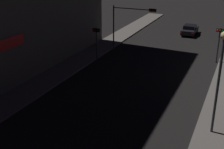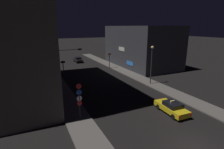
{
  "view_description": "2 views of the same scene",
  "coord_description": "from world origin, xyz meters",
  "px_view_note": "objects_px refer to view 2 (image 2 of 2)",
  "views": [
    {
      "loc": [
        8.23,
        -2.66,
        10.93
      ],
      "look_at": [
        -0.31,
        16.59,
        2.5
      ],
      "focal_mm": 48.79,
      "sensor_mm": 36.0,
      "label": 1
    },
    {
      "loc": [
        -11.85,
        -8.6,
        9.94
      ],
      "look_at": [
        -0.27,
        15.51,
        2.68
      ],
      "focal_mm": 28.37,
      "sensor_mm": 36.0,
      "label": 2
    }
  ],
  "objects_px": {
    "traffic_light_left_kerb": "(63,66)",
    "far_car": "(78,60)",
    "sign_pole_left": "(79,99)",
    "traffic_light_right_kerb": "(109,57)",
    "street_lamp_near_block": "(152,59)",
    "taxi": "(172,107)",
    "traffic_light_overhead": "(68,55)"
  },
  "relations": [
    {
      "from": "taxi",
      "to": "traffic_light_left_kerb",
      "type": "height_order",
      "value": "traffic_light_left_kerb"
    },
    {
      "from": "taxi",
      "to": "traffic_light_left_kerb",
      "type": "xyz_separation_m",
      "value": [
        -8.75,
        19.7,
        1.89
      ]
    },
    {
      "from": "far_car",
      "to": "traffic_light_overhead",
      "type": "xyz_separation_m",
      "value": [
        -5.04,
        -11.24,
        3.17
      ]
    },
    {
      "from": "sign_pole_left",
      "to": "street_lamp_near_block",
      "type": "bearing_deg",
      "value": 24.73
    },
    {
      "from": "taxi",
      "to": "street_lamp_near_block",
      "type": "relative_size",
      "value": 0.68
    },
    {
      "from": "traffic_light_right_kerb",
      "to": "sign_pole_left",
      "type": "height_order",
      "value": "sign_pole_left"
    },
    {
      "from": "taxi",
      "to": "sign_pole_left",
      "type": "height_order",
      "value": "sign_pole_left"
    },
    {
      "from": "far_car",
      "to": "taxi",
      "type": "bearing_deg",
      "value": -87.23
    },
    {
      "from": "traffic_light_left_kerb",
      "to": "sign_pole_left",
      "type": "height_order",
      "value": "sign_pole_left"
    },
    {
      "from": "traffic_light_right_kerb",
      "to": "far_car",
      "type": "bearing_deg",
      "value": 113.93
    },
    {
      "from": "far_car",
      "to": "street_lamp_near_block",
      "type": "relative_size",
      "value": 0.67
    },
    {
      "from": "sign_pole_left",
      "to": "street_lamp_near_block",
      "type": "distance_m",
      "value": 16.29
    },
    {
      "from": "street_lamp_near_block",
      "to": "far_car",
      "type": "bearing_deg",
      "value": 103.62
    },
    {
      "from": "far_car",
      "to": "sign_pole_left",
      "type": "xyz_separation_m",
      "value": [
        -8.47,
        -32.34,
        1.79
      ]
    },
    {
      "from": "taxi",
      "to": "traffic_light_overhead",
      "type": "distance_m",
      "value": 25.35
    },
    {
      "from": "traffic_light_right_kerb",
      "to": "sign_pole_left",
      "type": "xyz_separation_m",
      "value": [
        -13.38,
        -21.27,
        -0.19
      ]
    },
    {
      "from": "taxi",
      "to": "traffic_light_right_kerb",
      "type": "bearing_deg",
      "value": 82.53
    },
    {
      "from": "far_car",
      "to": "street_lamp_near_block",
      "type": "xyz_separation_m",
      "value": [
        6.2,
        -25.58,
        3.92
      ]
    },
    {
      "from": "street_lamp_near_block",
      "to": "traffic_light_overhead",
      "type": "bearing_deg",
      "value": 128.09
    },
    {
      "from": "taxi",
      "to": "sign_pole_left",
      "type": "relative_size",
      "value": 1.12
    },
    {
      "from": "far_car",
      "to": "traffic_light_overhead",
      "type": "distance_m",
      "value": 12.72
    },
    {
      "from": "traffic_light_overhead",
      "to": "sign_pole_left",
      "type": "xyz_separation_m",
      "value": [
        -3.43,
        -21.1,
        -1.38
      ]
    },
    {
      "from": "traffic_light_right_kerb",
      "to": "sign_pole_left",
      "type": "distance_m",
      "value": 25.13
    },
    {
      "from": "taxi",
      "to": "street_lamp_near_block",
      "type": "distance_m",
      "value": 11.53
    },
    {
      "from": "traffic_light_overhead",
      "to": "sign_pole_left",
      "type": "bearing_deg",
      "value": -99.23
    },
    {
      "from": "traffic_light_overhead",
      "to": "street_lamp_near_block",
      "type": "height_order",
      "value": "street_lamp_near_block"
    },
    {
      "from": "traffic_light_left_kerb",
      "to": "taxi",
      "type": "bearing_deg",
      "value": -66.05
    },
    {
      "from": "sign_pole_left",
      "to": "far_car",
      "type": "bearing_deg",
      "value": 75.32
    },
    {
      "from": "traffic_light_left_kerb",
      "to": "far_car",
      "type": "bearing_deg",
      "value": 65.95
    },
    {
      "from": "taxi",
      "to": "far_car",
      "type": "bearing_deg",
      "value": 92.77
    },
    {
      "from": "traffic_light_overhead",
      "to": "street_lamp_near_block",
      "type": "xyz_separation_m",
      "value": [
        11.24,
        -14.34,
        0.74
      ]
    },
    {
      "from": "traffic_light_left_kerb",
      "to": "sign_pole_left",
      "type": "distance_m",
      "value": 16.64
    }
  ]
}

